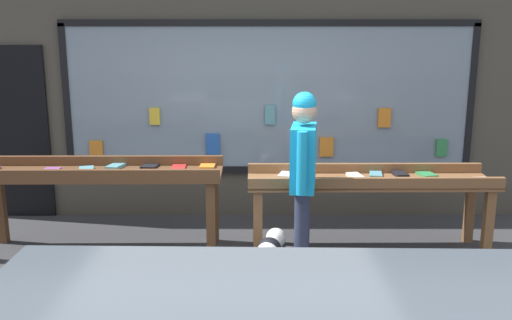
% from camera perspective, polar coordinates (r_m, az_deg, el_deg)
% --- Properties ---
extents(ground_plane, '(40.00, 40.00, 0.00)m').
position_cam_1_polar(ground_plane, '(5.09, -2.32, -13.79)').
color(ground_plane, '#38383A').
extents(shopfront_facade, '(7.28, 0.29, 3.66)m').
position_cam_1_polar(shopfront_facade, '(6.95, -1.72, 8.97)').
color(shopfront_facade, '#4C473D').
rests_on(shopfront_facade, ground_plane).
extents(display_table_left, '(2.52, 0.68, 0.96)m').
position_cam_1_polar(display_table_left, '(6.08, -15.15, -1.92)').
color(display_table_left, brown).
rests_on(display_table_left, ground_plane).
extents(display_table_right, '(2.52, 0.68, 0.88)m').
position_cam_1_polar(display_table_right, '(6.00, 11.51, -2.60)').
color(display_table_right, brown).
rests_on(display_table_right, ground_plane).
extents(person_browsing, '(0.28, 0.68, 1.74)m').
position_cam_1_polar(person_browsing, '(5.28, 4.96, -0.88)').
color(person_browsing, '#2D334C').
rests_on(person_browsing, ground_plane).
extents(small_dog, '(0.32, 0.54, 0.44)m').
position_cam_1_polar(small_dog, '(5.36, 1.71, -8.81)').
color(small_dog, white).
rests_on(small_dog, ground_plane).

